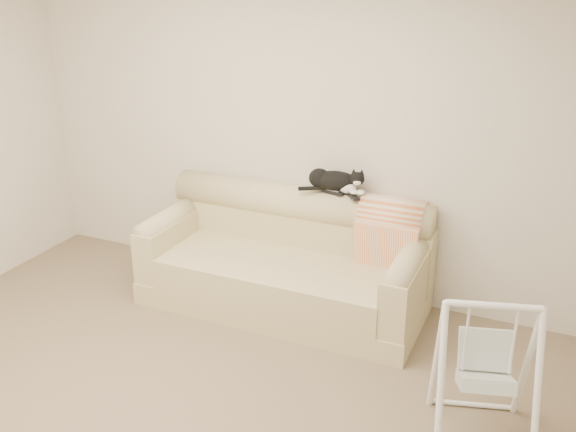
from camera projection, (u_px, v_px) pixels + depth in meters
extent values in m
plane|color=brown|center=(178.00, 424.00, 3.82)|extent=(5.00, 5.00, 0.00)
cube|color=beige|center=(308.00, 134.00, 5.03)|extent=(5.00, 0.04, 2.60)
cube|color=tan|center=(282.00, 296.00, 5.09)|extent=(2.20, 0.90, 0.18)
cube|color=tan|center=(276.00, 278.00, 4.91)|extent=(1.80, 0.68, 0.24)
cube|color=tan|center=(299.00, 241.00, 5.25)|extent=(2.20, 0.22, 0.50)
cylinder|color=tan|center=(299.00, 204.00, 5.13)|extent=(2.16, 0.28, 0.28)
cube|color=tan|center=(174.00, 241.00, 5.35)|extent=(0.20, 0.88, 0.42)
cylinder|color=tan|center=(172.00, 217.00, 5.27)|extent=(0.18, 0.84, 0.18)
cube|color=tan|center=(407.00, 286.00, 4.60)|extent=(0.20, 0.88, 0.42)
cylinder|color=tan|center=(409.00, 260.00, 4.52)|extent=(0.18, 0.84, 0.18)
cube|color=black|center=(333.00, 192.00, 4.93)|extent=(0.19, 0.08, 0.02)
cube|color=gray|center=(333.00, 190.00, 4.93)|extent=(0.11, 0.05, 0.01)
cube|color=black|center=(352.00, 196.00, 4.85)|extent=(0.15, 0.16, 0.02)
ellipsoid|color=black|center=(335.00, 181.00, 4.92)|extent=(0.38, 0.23, 0.15)
ellipsoid|color=black|center=(319.00, 178.00, 4.95)|extent=(0.19, 0.18, 0.15)
ellipsoid|color=white|center=(347.00, 187.00, 4.89)|extent=(0.15, 0.12, 0.11)
ellipsoid|color=black|center=(357.00, 179.00, 4.83)|extent=(0.13, 0.13, 0.11)
ellipsoid|color=white|center=(357.00, 183.00, 4.80)|extent=(0.07, 0.06, 0.04)
sphere|color=#BF7272|center=(357.00, 184.00, 4.78)|extent=(0.01, 0.01, 0.01)
cone|color=black|center=(354.00, 172.00, 4.83)|extent=(0.06, 0.06, 0.05)
cone|color=black|center=(362.00, 172.00, 4.82)|extent=(0.05, 0.05, 0.05)
sphere|color=gold|center=(354.00, 179.00, 4.80)|extent=(0.02, 0.02, 0.02)
sphere|color=gold|center=(359.00, 180.00, 4.79)|extent=(0.02, 0.02, 0.02)
ellipsoid|color=white|center=(354.00, 192.00, 4.85)|extent=(0.08, 0.09, 0.03)
ellipsoid|color=white|center=(360.00, 192.00, 4.84)|extent=(0.08, 0.09, 0.03)
cylinder|color=black|center=(311.00, 188.00, 4.93)|extent=(0.19, 0.13, 0.03)
cylinder|color=orange|center=(393.00, 218.00, 4.84)|extent=(0.49, 0.33, 0.33)
cube|color=orange|center=(385.00, 251.00, 4.77)|extent=(0.49, 0.09, 0.42)
cylinder|color=white|center=(441.00, 385.00, 3.46)|extent=(0.12, 0.31, 0.88)
cylinder|color=white|center=(437.00, 357.00, 3.71)|extent=(0.12, 0.31, 0.88)
cylinder|color=white|center=(537.00, 393.00, 3.40)|extent=(0.12, 0.31, 0.88)
cylinder|color=white|center=(527.00, 364.00, 3.65)|extent=(0.12, 0.31, 0.88)
cylinder|color=white|center=(494.00, 306.00, 3.39)|extent=(0.49, 0.17, 0.04)
cylinder|color=white|center=(471.00, 404.00, 3.96)|extent=(0.49, 0.17, 0.03)
cube|color=white|center=(485.00, 382.00, 3.54)|extent=(0.35, 0.33, 0.17)
cube|color=white|center=(485.00, 349.00, 3.59)|extent=(0.31, 0.21, 0.23)
cylinder|color=white|center=(466.00, 337.00, 3.49)|extent=(0.02, 0.02, 0.41)
cylinder|color=white|center=(514.00, 341.00, 3.45)|extent=(0.02, 0.02, 0.41)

